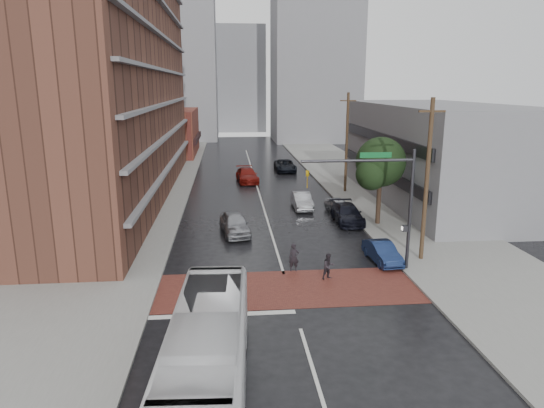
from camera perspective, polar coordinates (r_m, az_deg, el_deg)
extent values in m
plane|color=black|center=(26.10, 2.05, -10.33)|extent=(160.00, 160.00, 0.00)
cube|color=brown|center=(26.55, 1.91, -9.88)|extent=(14.00, 5.00, 0.02)
cube|color=gray|center=(50.47, -14.73, 1.22)|extent=(9.00, 90.00, 0.15)
cube|color=gray|center=(51.86, 11.21, 1.74)|extent=(9.00, 90.00, 0.15)
cube|color=brown|center=(48.97, -18.97, 16.99)|extent=(10.00, 44.00, 28.00)
cube|color=brown|center=(78.46, -11.88, 8.26)|extent=(8.00, 16.00, 7.00)
cube|color=gray|center=(48.22, 18.87, 5.71)|extent=(11.00, 26.00, 9.00)
cube|color=gray|center=(102.34, -11.87, 16.50)|extent=(18.00, 16.00, 32.00)
cube|color=gray|center=(97.42, 5.11, 18.06)|extent=(16.00, 14.00, 36.00)
cube|color=gray|center=(118.67, -3.89, 14.41)|extent=(12.00, 10.00, 24.00)
cylinder|color=#332319|center=(38.45, 12.44, 0.44)|extent=(0.36, 0.36, 4.00)
sphere|color=black|center=(37.89, 12.67, 4.86)|extent=(3.80, 3.80, 3.80)
sphere|color=black|center=(37.00, 11.65, 3.44)|extent=(2.40, 2.40, 2.40)
sphere|color=black|center=(38.98, 13.39, 4.17)|extent=(2.60, 2.60, 2.60)
cylinder|color=#2D2D33|center=(28.99, 15.94, -0.86)|extent=(0.20, 0.20, 7.20)
cylinder|color=#2D2D33|center=(27.40, 10.07, 5.05)|extent=(6.40, 0.16, 0.16)
imported|color=gold|center=(26.97, 4.22, 2.93)|extent=(0.20, 0.16, 1.00)
cube|color=#0C5926|center=(27.64, 12.11, 5.65)|extent=(1.80, 0.05, 0.30)
cube|color=#2D2D33|center=(29.16, 15.35, -2.77)|extent=(0.30, 0.30, 0.35)
cylinder|color=#473321|center=(30.61, 17.74, 2.46)|extent=(0.26, 0.26, 10.00)
cube|color=#473321|center=(30.11, 18.33, 10.32)|extent=(1.60, 0.12, 0.12)
cylinder|color=#473321|center=(49.41, 8.77, 7.05)|extent=(0.26, 0.26, 10.00)
cube|color=#473321|center=(49.11, 8.96, 11.92)|extent=(1.60, 0.12, 0.12)
imported|color=silver|center=(17.67, -7.65, -17.40)|extent=(3.22, 11.28, 3.11)
imported|color=black|center=(28.63, 2.59, -6.31)|extent=(0.61, 0.41, 1.67)
imported|color=#262026|center=(27.68, 6.68, -7.29)|extent=(0.89, 0.79, 1.51)
imported|color=#93949A|center=(35.61, -4.41, -2.34)|extent=(2.52, 4.91, 1.60)
imported|color=#B6B8BF|center=(42.93, 3.54, 0.37)|extent=(1.56, 4.38, 1.44)
imported|color=maroon|center=(54.88, -2.95, 3.40)|extent=(2.68, 5.55, 1.56)
imported|color=black|center=(61.71, 1.56, 4.55)|extent=(2.51, 5.42, 1.51)
imported|color=#16264E|center=(30.86, 12.84, -5.55)|extent=(1.65, 3.92, 1.26)
imported|color=black|center=(39.02, 8.86, -1.14)|extent=(2.08, 5.00, 1.44)
imported|color=#B2B4BA|center=(41.94, 7.84, -0.19)|extent=(2.13, 3.89, 1.25)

